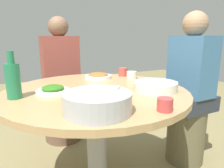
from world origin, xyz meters
TOP-DOWN VIEW (x-y plane):
  - round_dining_table at (0.00, 0.00)m, footprint 1.12×1.12m
  - rice_bowl at (-0.14, -0.36)m, footprint 0.29×0.29m
  - soup_bowl at (0.31, -0.19)m, footprint 0.27×0.26m
  - dish_greens at (-0.25, 0.05)m, footprint 0.19×0.19m
  - dish_stirfry at (0.15, 0.32)m, footprint 0.20×0.20m
  - green_bottle at (-0.45, 0.02)m, footprint 0.07×0.07m
  - tea_cup_near at (0.37, 0.32)m, footprint 0.08×0.08m
  - tea_cup_far at (0.37, 0.18)m, footprint 0.08×0.08m
  - tea_cup_side at (0.13, -0.48)m, footprint 0.07×0.07m
  - stool_for_diner_left at (0.81, 0.01)m, footprint 0.31×0.31m
  - diner_left at (0.81, 0.01)m, footprint 0.34×0.34m
  - stool_for_diner_right at (-0.02, 0.86)m, footprint 0.38×0.38m
  - diner_right at (-0.02, 0.86)m, footprint 0.34×0.35m

SIDE VIEW (x-z plane):
  - stool_for_diner_left at x=0.81m, z-range 0.00..0.47m
  - stool_for_diner_right at x=-0.02m, z-range 0.00..0.47m
  - round_dining_table at x=0.00m, z-range 0.24..0.96m
  - dish_greens at x=-0.25m, z-range 0.72..0.76m
  - dish_stirfry at x=0.15m, z-range 0.72..0.76m
  - soup_bowl at x=0.31m, z-range 0.72..0.77m
  - tea_cup_far at x=0.37m, z-range 0.72..0.78m
  - tea_cup_side at x=0.13m, z-range 0.72..0.78m
  - tea_cup_near at x=0.37m, z-range 0.72..0.79m
  - rice_bowl at x=-0.14m, z-range 0.72..0.81m
  - diner_left at x=0.81m, z-range 0.40..1.16m
  - diner_right at x=-0.02m, z-range 0.40..1.16m
  - green_bottle at x=-0.45m, z-range 0.70..0.94m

